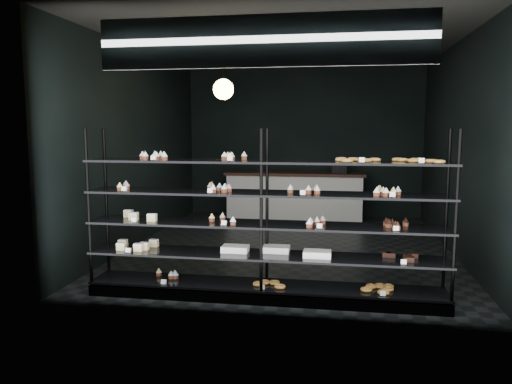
# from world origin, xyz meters

# --- Properties ---
(room) EXTENTS (5.01, 6.01, 3.20)m
(room) POSITION_xyz_m (0.00, 0.00, 1.60)
(room) COLOR black
(room) RESTS_ON ground
(display_shelf) EXTENTS (4.00, 0.50, 1.91)m
(display_shelf) POSITION_xyz_m (-0.08, -2.45, 0.63)
(display_shelf) COLOR black
(display_shelf) RESTS_ON room
(signage) EXTENTS (3.30, 0.05, 0.50)m
(signage) POSITION_xyz_m (0.00, -2.93, 2.75)
(signage) COLOR #0E1547
(signage) RESTS_ON room
(pendant_lamp) EXTENTS (0.29, 0.29, 0.87)m
(pendant_lamp) POSITION_xyz_m (-0.87, -0.85, 2.45)
(pendant_lamp) COLOR black
(pendant_lamp) RESTS_ON room
(service_counter) EXTENTS (2.89, 0.65, 1.23)m
(service_counter) POSITION_xyz_m (-0.13, 2.50, 0.50)
(service_counter) COLOR beige
(service_counter) RESTS_ON room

